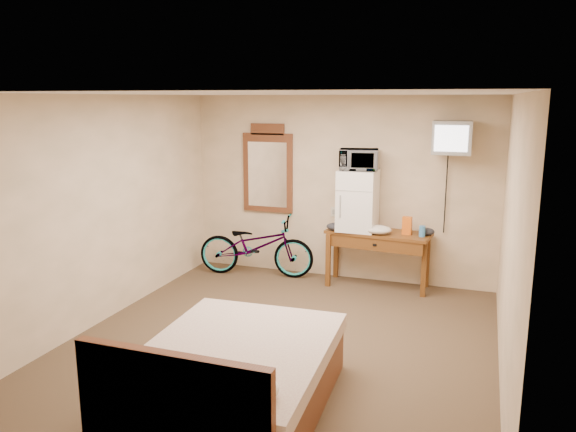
% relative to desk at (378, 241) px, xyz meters
% --- Properties ---
extents(room, '(4.60, 4.64, 2.50)m').
position_rel_desk_xyz_m(room, '(-0.59, -2.00, 0.62)').
color(room, '#4F3B27').
rests_on(room, ground).
extents(desk, '(1.38, 0.65, 0.75)m').
position_rel_desk_xyz_m(desk, '(0.00, 0.00, 0.00)').
color(desk, brown).
rests_on(desk, floor).
extents(mini_fridge, '(0.49, 0.48, 0.80)m').
position_rel_desk_xyz_m(mini_fridge, '(-0.29, 0.03, 0.52)').
color(mini_fridge, white).
rests_on(mini_fridge, desk).
extents(microwave, '(0.54, 0.42, 0.27)m').
position_rel_desk_xyz_m(microwave, '(-0.29, 0.03, 1.05)').
color(microwave, white).
rests_on(microwave, mini_fridge).
extents(snack_bag, '(0.12, 0.08, 0.23)m').
position_rel_desk_xyz_m(snack_bag, '(0.37, 0.00, 0.24)').
color(snack_bag, orange).
rests_on(snack_bag, desk).
extents(blue_cup, '(0.08, 0.08, 0.14)m').
position_rel_desk_xyz_m(blue_cup, '(0.57, -0.05, 0.19)').
color(blue_cup, '#3A82C7').
rests_on(blue_cup, desk).
extents(cloth_cream, '(0.36, 0.28, 0.11)m').
position_rel_desk_xyz_m(cloth_cream, '(0.01, -0.09, 0.18)').
color(cloth_cream, beige).
rests_on(cloth_cream, desk).
extents(cloth_dark_a, '(0.27, 0.21, 0.10)m').
position_rel_desk_xyz_m(cloth_dark_a, '(-0.53, -0.09, 0.17)').
color(cloth_dark_a, black).
rests_on(cloth_dark_a, desk).
extents(cloth_dark_b, '(0.20, 0.16, 0.09)m').
position_rel_desk_xyz_m(cloth_dark_b, '(0.61, 0.06, 0.17)').
color(cloth_dark_b, black).
rests_on(cloth_dark_b, desk).
extents(crt_television, '(0.47, 0.58, 0.40)m').
position_rel_desk_xyz_m(crt_television, '(0.86, 0.02, 1.36)').
color(crt_television, black).
rests_on(crt_television, room).
extents(wall_mirror, '(0.74, 0.04, 1.25)m').
position_rel_desk_xyz_m(wall_mirror, '(-1.64, 0.27, 0.84)').
color(wall_mirror, brown).
rests_on(wall_mirror, room).
extents(bicycle, '(1.70, 0.80, 0.86)m').
position_rel_desk_xyz_m(bicycle, '(-1.70, -0.05, -0.20)').
color(bicycle, black).
rests_on(bicycle, floor).
extents(bed, '(1.51, 1.98, 0.90)m').
position_rel_desk_xyz_m(bed, '(-0.52, -3.38, -0.33)').
color(bed, brown).
rests_on(bed, floor).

